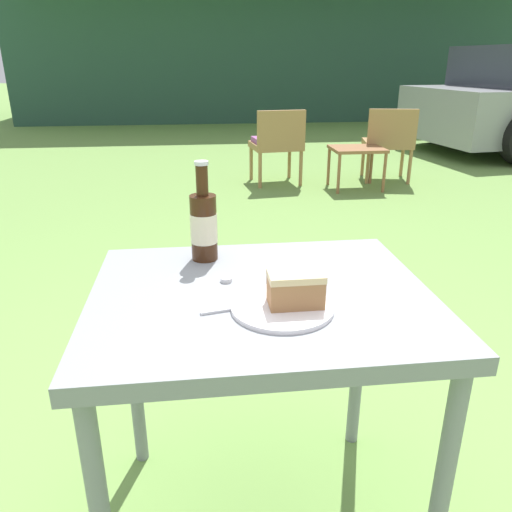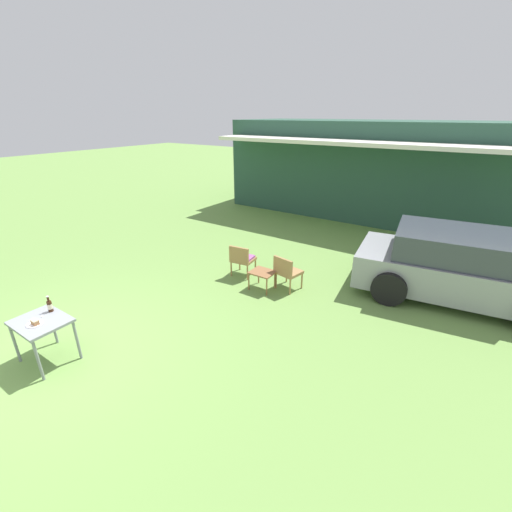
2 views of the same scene
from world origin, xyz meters
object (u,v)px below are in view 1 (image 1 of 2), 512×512
object	(u,v)px
patio_table	(261,323)
cola_bottle_near	(204,225)
wicker_chair_plain	(389,139)
wicker_chair_cushioned	(277,141)
cake_on_plate	(290,297)
garden_side_table	(357,153)

from	to	relation	value
patio_table	cola_bottle_near	distance (m)	0.31
wicker_chair_plain	cola_bottle_near	world-z (taller)	cola_bottle_near
wicker_chair_cushioned	cola_bottle_near	distance (m)	3.94
wicker_chair_plain	cake_on_plate	size ratio (longest dim) A/B	3.41
wicker_chair_plain	cola_bottle_near	distance (m)	4.33
wicker_chair_plain	garden_side_table	world-z (taller)	wicker_chair_plain
garden_side_table	cake_on_plate	size ratio (longest dim) A/B	2.27
wicker_chair_cushioned	patio_table	distance (m)	4.13
wicker_chair_cushioned	cake_on_plate	bearing A→B (deg)	74.41
wicker_chair_plain	cake_on_plate	xyz separation A→B (m)	(-1.83, -4.14, 0.30)
wicker_chair_cushioned	garden_side_table	size ratio (longest dim) A/B	1.50
garden_side_table	patio_table	bearing A→B (deg)	-111.05
patio_table	cake_on_plate	world-z (taller)	cake_on_plate
garden_side_table	cake_on_plate	bearing A→B (deg)	-109.96
cake_on_plate	cola_bottle_near	xyz separation A→B (m)	(-0.17, 0.31, 0.07)
patio_table	cake_on_plate	size ratio (longest dim) A/B	3.53
patio_table	garden_side_table	bearing A→B (deg)	68.95
wicker_chair_plain	patio_table	xyz separation A→B (m)	(-1.88, -4.05, 0.19)
wicker_chair_cushioned	patio_table	xyz separation A→B (m)	(-0.70, -4.06, 0.19)
wicker_chair_cushioned	patio_table	size ratio (longest dim) A/B	0.97
wicker_chair_cushioned	cola_bottle_near	xyz separation A→B (m)	(-0.82, -3.84, 0.37)
cola_bottle_near	garden_side_table	bearing A→B (deg)	66.06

